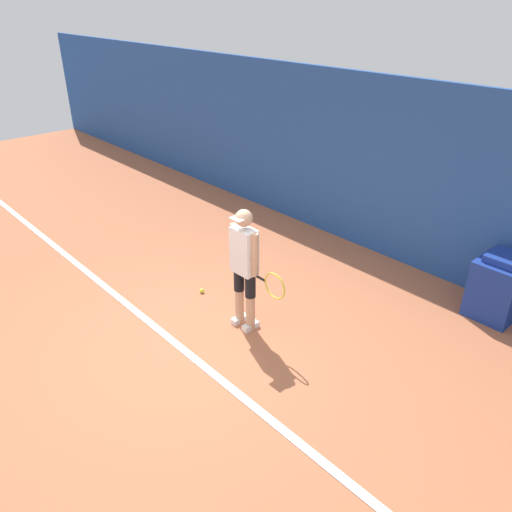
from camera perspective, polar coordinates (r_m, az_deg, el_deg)
The scene contains 6 objects.
ground_plane at distance 6.59m, azimuth -6.23°, elevation -9.56°, with size 24.00×24.00×0.00m, color #B76642.
back_wall at distance 8.42m, azimuth 14.58°, elevation 9.50°, with size 24.00×0.10×2.91m.
court_baseline at distance 6.46m, azimuth -8.33°, elevation -10.54°, with size 21.60×0.10×0.01m.
tennis_player at distance 6.31m, azimuth -1.25°, elevation -1.01°, with size 0.96×0.28×1.69m.
tennis_ball at distance 7.53m, azimuth -6.22°, elevation -3.97°, with size 0.07×0.07×0.07m.
covered_chair at distance 7.56m, azimuth 25.93°, elevation -3.20°, with size 0.61×0.66×0.93m.
Camera 1 is at (4.31, -2.99, 3.99)m, focal length 35.00 mm.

